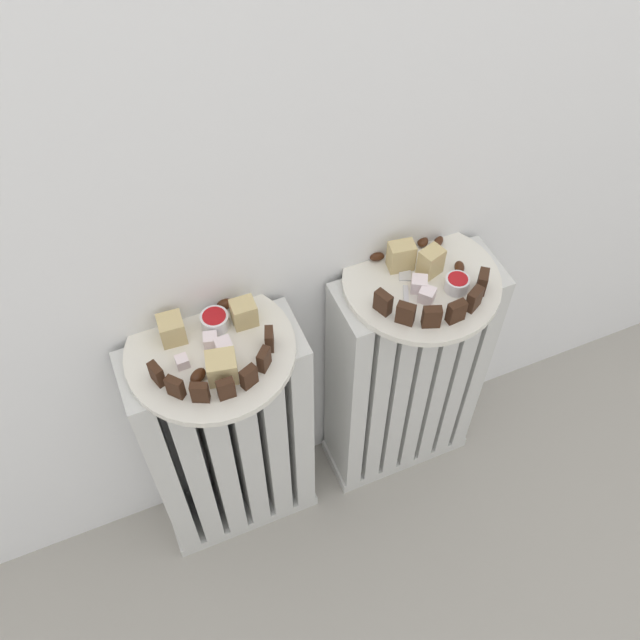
% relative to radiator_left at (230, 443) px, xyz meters
% --- Properties ---
extents(ground_plane, '(6.00, 6.00, 0.00)m').
position_rel_radiator_left_xyz_m(ground_plane, '(0.18, -0.28, -0.28)').
color(ground_plane, gray).
extents(radiator_left, '(0.30, 0.12, 0.56)m').
position_rel_radiator_left_xyz_m(radiator_left, '(0.00, 0.00, 0.00)').
color(radiator_left, silver).
rests_on(radiator_left, ground_plane).
extents(radiator_right, '(0.30, 0.12, 0.56)m').
position_rel_radiator_left_xyz_m(radiator_right, '(0.36, 0.00, 0.00)').
color(radiator_right, silver).
rests_on(radiator_right, ground_plane).
extents(plate_left, '(0.26, 0.26, 0.01)m').
position_rel_radiator_left_xyz_m(plate_left, '(0.00, 0.00, 0.29)').
color(plate_left, silver).
rests_on(plate_left, radiator_left).
extents(plate_right, '(0.26, 0.26, 0.01)m').
position_rel_radiator_left_xyz_m(plate_right, '(0.36, 0.00, 0.29)').
color(plate_right, silver).
rests_on(plate_right, radiator_right).
extents(dark_cake_slice_left_0, '(0.02, 0.03, 0.04)m').
position_rel_radiator_left_xyz_m(dark_cake_slice_left_0, '(-0.09, -0.03, 0.32)').
color(dark_cake_slice_left_0, '#382114').
rests_on(dark_cake_slice_left_0, plate_left).
extents(dark_cake_slice_left_1, '(0.03, 0.03, 0.04)m').
position_rel_radiator_left_xyz_m(dark_cake_slice_left_1, '(-0.07, -0.06, 0.32)').
color(dark_cake_slice_left_1, '#382114').
rests_on(dark_cake_slice_left_1, plate_left).
extents(dark_cake_slice_left_2, '(0.03, 0.02, 0.04)m').
position_rel_radiator_left_xyz_m(dark_cake_slice_left_2, '(-0.04, -0.08, 0.32)').
color(dark_cake_slice_left_2, '#382114').
rests_on(dark_cake_slice_left_2, plate_left).
extents(dark_cake_slice_left_3, '(0.03, 0.01, 0.04)m').
position_rel_radiator_left_xyz_m(dark_cake_slice_left_3, '(-0.00, -0.09, 0.32)').
color(dark_cake_slice_left_3, '#382114').
rests_on(dark_cake_slice_left_3, plate_left).
extents(dark_cake_slice_left_4, '(0.03, 0.02, 0.04)m').
position_rel_radiator_left_xyz_m(dark_cake_slice_left_4, '(0.03, -0.08, 0.32)').
color(dark_cake_slice_left_4, '#382114').
rests_on(dark_cake_slice_left_4, plate_left).
extents(dark_cake_slice_left_5, '(0.03, 0.03, 0.04)m').
position_rel_radiator_left_xyz_m(dark_cake_slice_left_5, '(0.07, -0.06, 0.32)').
color(dark_cake_slice_left_5, '#382114').
rests_on(dark_cake_slice_left_5, plate_left).
extents(dark_cake_slice_left_6, '(0.02, 0.03, 0.04)m').
position_rel_radiator_left_xyz_m(dark_cake_slice_left_6, '(0.09, -0.03, 0.32)').
color(dark_cake_slice_left_6, '#382114').
rests_on(dark_cake_slice_left_6, plate_left).
extents(marble_cake_slice_left_0, '(0.04, 0.03, 0.04)m').
position_rel_radiator_left_xyz_m(marble_cake_slice_left_0, '(0.07, 0.03, 0.32)').
color(marble_cake_slice_left_0, tan).
rests_on(marble_cake_slice_left_0, plate_left).
extents(marble_cake_slice_left_1, '(0.05, 0.05, 0.04)m').
position_rel_radiator_left_xyz_m(marble_cake_slice_left_1, '(0.00, -0.06, 0.32)').
color(marble_cake_slice_left_1, tan).
rests_on(marble_cake_slice_left_1, plate_left).
extents(marble_cake_slice_left_2, '(0.04, 0.04, 0.04)m').
position_rel_radiator_left_xyz_m(marble_cake_slice_left_2, '(-0.04, 0.04, 0.32)').
color(marble_cake_slice_left_2, tan).
rests_on(marble_cake_slice_left_2, plate_left).
extents(turkish_delight_left_0, '(0.03, 0.03, 0.02)m').
position_rel_radiator_left_xyz_m(turkish_delight_left_0, '(0.00, 0.01, 0.31)').
color(turkish_delight_left_0, white).
rests_on(turkish_delight_left_0, plate_left).
extents(turkish_delight_left_1, '(0.02, 0.02, 0.02)m').
position_rel_radiator_left_xyz_m(turkish_delight_left_1, '(-0.05, -0.01, 0.31)').
color(turkish_delight_left_1, white).
rests_on(turkish_delight_left_1, plate_left).
extents(turkish_delight_left_2, '(0.02, 0.02, 0.02)m').
position_rel_radiator_left_xyz_m(turkish_delight_left_2, '(0.02, -0.01, 0.31)').
color(turkish_delight_left_2, white).
rests_on(turkish_delight_left_2, plate_left).
extents(medjool_date_left_0, '(0.03, 0.03, 0.02)m').
position_rel_radiator_left_xyz_m(medjool_date_left_0, '(-0.03, -0.05, 0.31)').
color(medjool_date_left_0, '#3D1E0F').
rests_on(medjool_date_left_0, plate_left).
extents(medjool_date_left_1, '(0.03, 0.02, 0.02)m').
position_rel_radiator_left_xyz_m(medjool_date_left_1, '(0.05, 0.07, 0.31)').
color(medjool_date_left_1, '#3D1E0F').
rests_on(medjool_date_left_1, plate_left).
extents(jam_bowl_left, '(0.04, 0.04, 0.02)m').
position_rel_radiator_left_xyz_m(jam_bowl_left, '(0.02, 0.04, 0.31)').
color(jam_bowl_left, white).
rests_on(jam_bowl_left, plate_left).
extents(dark_cake_slice_right_0, '(0.02, 0.03, 0.04)m').
position_rel_radiator_left_xyz_m(dark_cake_slice_right_0, '(0.27, -0.03, 0.32)').
color(dark_cake_slice_right_0, '#382114').
rests_on(dark_cake_slice_right_0, plate_right).
extents(dark_cake_slice_right_1, '(0.03, 0.03, 0.04)m').
position_rel_radiator_left_xyz_m(dark_cake_slice_right_1, '(0.30, -0.07, 0.32)').
color(dark_cake_slice_right_1, '#382114').
rests_on(dark_cake_slice_right_1, plate_right).
extents(dark_cake_slice_right_2, '(0.03, 0.02, 0.04)m').
position_rel_radiator_left_xyz_m(dark_cake_slice_right_2, '(0.33, -0.09, 0.32)').
color(dark_cake_slice_right_2, '#382114').
rests_on(dark_cake_slice_right_2, plate_right).
extents(dark_cake_slice_right_3, '(0.03, 0.02, 0.04)m').
position_rel_radiator_left_xyz_m(dark_cake_slice_right_3, '(0.37, -0.10, 0.32)').
color(dark_cake_slice_right_3, '#382114').
rests_on(dark_cake_slice_right_3, plate_right).
extents(dark_cake_slice_right_4, '(0.03, 0.03, 0.04)m').
position_rel_radiator_left_xyz_m(dark_cake_slice_right_4, '(0.41, -0.08, 0.32)').
color(dark_cake_slice_right_4, '#382114').
rests_on(dark_cake_slice_right_4, plate_right).
extents(dark_cake_slice_right_5, '(0.03, 0.03, 0.04)m').
position_rel_radiator_left_xyz_m(dark_cake_slice_right_5, '(0.44, -0.06, 0.32)').
color(dark_cake_slice_right_5, '#382114').
rests_on(dark_cake_slice_right_5, plate_right).
extents(marble_cake_slice_right_0, '(0.05, 0.03, 0.05)m').
position_rel_radiator_left_xyz_m(marble_cake_slice_right_0, '(0.34, 0.04, 0.32)').
color(marble_cake_slice_right_0, tan).
rests_on(marble_cake_slice_right_0, plate_right).
extents(marble_cake_slice_right_1, '(0.04, 0.04, 0.05)m').
position_rel_radiator_left_xyz_m(marble_cake_slice_right_1, '(0.38, 0.01, 0.32)').
color(marble_cake_slice_right_1, tan).
rests_on(marble_cake_slice_right_1, plate_right).
extents(turkish_delight_right_0, '(0.03, 0.03, 0.03)m').
position_rel_radiator_left_xyz_m(turkish_delight_right_0, '(0.35, -0.02, 0.31)').
color(turkish_delight_right_0, white).
rests_on(turkish_delight_right_0, plate_right).
extents(turkish_delight_right_1, '(0.03, 0.03, 0.02)m').
position_rel_radiator_left_xyz_m(turkish_delight_right_1, '(0.35, -0.04, 0.31)').
color(turkish_delight_right_1, white).
rests_on(turkish_delight_right_1, plate_right).
extents(medjool_date_right_0, '(0.03, 0.03, 0.01)m').
position_rel_radiator_left_xyz_m(medjool_date_right_0, '(0.40, 0.07, 0.31)').
color(medjool_date_right_0, '#3D1E0F').
rests_on(medjool_date_right_0, plate_right).
extents(medjool_date_right_1, '(0.03, 0.02, 0.02)m').
position_rel_radiator_left_xyz_m(medjool_date_right_1, '(0.31, 0.07, 0.31)').
color(medjool_date_right_1, '#3D1E0F').
rests_on(medjool_date_right_1, plate_right).
extents(medjool_date_right_2, '(0.03, 0.03, 0.02)m').
position_rel_radiator_left_xyz_m(medjool_date_right_2, '(0.42, 0.06, 0.31)').
color(medjool_date_right_2, '#3D1E0F').
rests_on(medjool_date_right_2, plate_right).
extents(medjool_date_right_3, '(0.03, 0.03, 0.02)m').
position_rel_radiator_left_xyz_m(medjool_date_right_3, '(0.43, -0.01, 0.31)').
color(medjool_date_right_3, '#3D1E0F').
rests_on(medjool_date_right_3, plate_right).
extents(jam_bowl_right, '(0.04, 0.04, 0.02)m').
position_rel_radiator_left_xyz_m(jam_bowl_right, '(0.40, -0.04, 0.31)').
color(jam_bowl_right, white).
rests_on(jam_bowl_right, plate_right).
extents(fork, '(0.05, 0.09, 0.00)m').
position_rel_radiator_left_xyz_m(fork, '(0.33, -0.01, 0.30)').
color(fork, silver).
rests_on(fork, plate_right).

